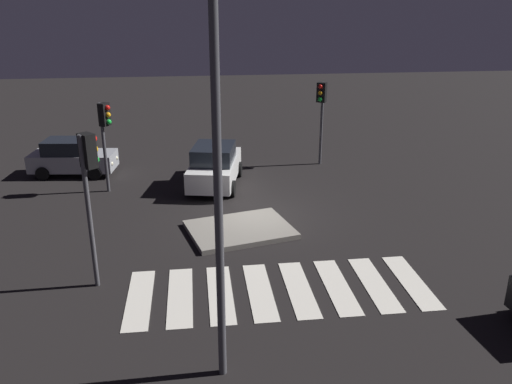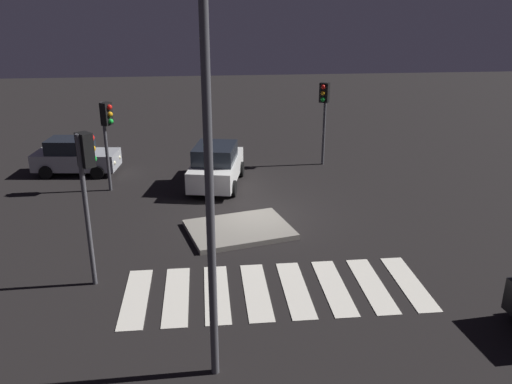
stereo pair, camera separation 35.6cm
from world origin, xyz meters
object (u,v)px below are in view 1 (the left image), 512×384
Objects in this scene: traffic_light_south at (89,173)px; traffic_light_north at (321,103)px; traffic_light_west at (105,125)px; traffic_island at (240,230)px; car_silver at (72,157)px; car_white at (215,166)px; street_lamp at (216,122)px.

traffic_light_north is at bearing 8.46° from traffic_light_south.
traffic_light_south is 8.15m from traffic_light_west.
traffic_light_north is (10.03, 2.82, 0.19)m from traffic_light_west.
traffic_light_north is at bearing 58.24° from traffic_island.
traffic_island is at bearing -39.42° from car_silver.
car_silver reaches higher than traffic_island.
traffic_light_north reaches higher than traffic_island.
traffic_light_south is at bearing -54.10° from traffic_light_west.
car_white is 5.02m from traffic_light_west.
car_silver is at bearing 112.42° from street_lamp.
car_silver is 11.49m from traffic_light_south.
car_silver is 0.48× the size of street_lamp.
street_lamp reaches higher than traffic_island.
traffic_island is at bearing -161.26° from car_white.
traffic_island is 0.48× the size of street_lamp.
traffic_light_west is 10.42m from traffic_light_north.
traffic_light_west is (-5.24, 4.92, 2.89)m from traffic_island.
street_lamp reaches higher than car_silver.
traffic_light_north is at bearing 7.06° from car_silver.
car_white is at bearing 32.96° from traffic_light_west.
car_white is 13.63m from street_lamp.
traffic_light_west reaches higher than car_silver.
traffic_light_south is (2.93, -10.79, 2.62)m from car_silver.
traffic_light_south is 1.10× the size of traffic_light_north.
traffic_light_south is (-3.80, -8.30, 2.52)m from car_white.
traffic_island is at bearing -5.82° from traffic_light_south.
car_white is 1.02× the size of traffic_light_south.
street_lamp reaches higher than traffic_light_north.
traffic_light_south reaches higher than traffic_island.
traffic_island is at bearing -12.87° from traffic_light_west.
traffic_light_north is 16.64m from street_lamp.
street_lamp is (3.35, -4.42, 2.34)m from traffic_light_south.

